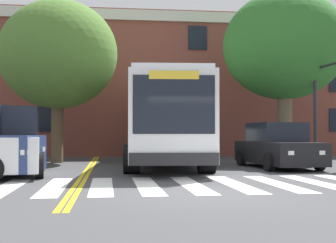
{
  "coord_description": "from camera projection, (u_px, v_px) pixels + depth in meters",
  "views": [
    {
      "loc": [
        -2.09,
        -10.18,
        1.33
      ],
      "look_at": [
        0.1,
        8.05,
        1.8
      ],
      "focal_mm": 50.0,
      "sensor_mm": 36.0,
      "label": 1
    }
  ],
  "objects": [
    {
      "name": "street_tree_curbside_large",
      "position": [
        284.0,
        46.0,
        22.98
      ],
      "size": [
        7.91,
        7.65,
        8.34
      ],
      "color": "brown",
      "rests_on": "ground"
    },
    {
      "name": "building_facade",
      "position": [
        122.0,
        90.0,
        31.41
      ],
      "size": [
        32.11,
        9.84,
        8.51
      ],
      "color": "brown",
      "rests_on": "ground"
    },
    {
      "name": "car_white_near_lane",
      "position": [
        10.0,
        143.0,
        15.08
      ],
      "size": [
        2.66,
        5.35,
        2.14
      ],
      "color": "white",
      "rests_on": "ground"
    },
    {
      "name": "city_bus",
      "position": [
        164.0,
        121.0,
        19.38
      ],
      "size": [
        3.61,
        12.56,
        3.37
      ],
      "color": "white",
      "rests_on": "ground"
    },
    {
      "name": "car_silver_behind_bus",
      "position": [
        153.0,
        142.0,
        28.74
      ],
      "size": [
        2.12,
        4.26,
        1.79
      ],
      "color": "#B7BABF",
      "rests_on": "ground"
    },
    {
      "name": "street_tree_curbside_small",
      "position": [
        58.0,
        55.0,
        21.32
      ],
      "size": [
        7.61,
        7.76,
        7.4
      ],
      "color": "brown",
      "rests_on": "ground"
    },
    {
      "name": "lane_line_yellow_outer",
      "position": [
        98.0,
        158.0,
        25.67
      ],
      "size": [
        0.12,
        36.0,
        0.01
      ],
      "primitive_type": "cube",
      "color": "gold",
      "rests_on": "ground"
    },
    {
      "name": "crosswalk",
      "position": [
        213.0,
        184.0,
        12.18
      ],
      "size": [
        15.56,
        4.45,
        0.01
      ],
      "color": "white",
      "rests_on": "ground"
    },
    {
      "name": "ground_plane",
      "position": [
        207.0,
        194.0,
        10.32
      ],
      "size": [
        120.0,
        120.0,
        0.0
      ],
      "primitive_type": "plane",
      "color": "#424244"
    },
    {
      "name": "traffic_light_near_corner",
      "position": [
        335.0,
        89.0,
        19.52
      ],
      "size": [
        0.42,
        4.03,
        4.65
      ],
      "color": "#28282D",
      "rests_on": "ground"
    },
    {
      "name": "lane_line_yellow_inner",
      "position": [
        95.0,
        158.0,
        25.65
      ],
      "size": [
        0.12,
        36.0,
        0.01
      ],
      "primitive_type": "cube",
      "color": "gold",
      "rests_on": "ground"
    },
    {
      "name": "car_black_far_lane",
      "position": [
        277.0,
        147.0,
        18.09
      ],
      "size": [
        2.35,
        4.9,
        1.74
      ],
      "color": "black",
      "rests_on": "ground"
    }
  ]
}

